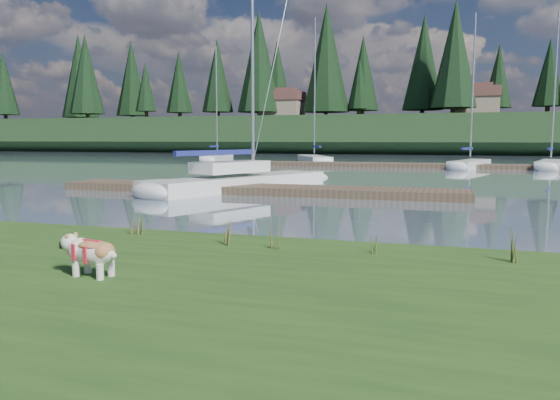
% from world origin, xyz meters
% --- Properties ---
extents(ground, '(200.00, 200.00, 0.00)m').
position_xyz_m(ground, '(0.00, 30.00, 0.00)').
color(ground, slate).
rests_on(ground, ground).
extents(bank, '(60.00, 9.00, 0.35)m').
position_xyz_m(bank, '(0.00, -6.00, 0.17)').
color(bank, '#2A4D1A').
rests_on(bank, ground).
extents(ridge, '(200.00, 20.00, 5.00)m').
position_xyz_m(ridge, '(0.00, 73.00, 2.50)').
color(ridge, black).
rests_on(ridge, ground).
extents(bulldog, '(0.88, 0.43, 0.52)m').
position_xyz_m(bulldog, '(-1.09, -4.90, 0.68)').
color(bulldog, silver).
rests_on(bulldog, bank).
extents(sailboat_main, '(5.79, 10.16, 14.50)m').
position_xyz_m(sailboat_main, '(-4.83, 10.93, 0.42)').
color(sailboat_main, silver).
rests_on(sailboat_main, ground).
extents(dock_near, '(16.00, 2.00, 0.30)m').
position_xyz_m(dock_near, '(-4.00, 9.00, 0.15)').
color(dock_near, '#4C3D2C').
rests_on(dock_near, ground).
extents(dock_far, '(26.00, 2.20, 0.30)m').
position_xyz_m(dock_far, '(2.00, 30.00, 0.15)').
color(dock_far, '#4C3D2C').
rests_on(dock_far, ground).
extents(sailboat_bg_0, '(2.44, 7.26, 10.44)m').
position_xyz_m(sailboat_bg_0, '(-17.39, 35.78, 0.32)').
color(sailboat_bg_0, silver).
rests_on(sailboat_bg_0, ground).
extents(sailboat_bg_1, '(5.12, 8.32, 12.52)m').
position_xyz_m(sailboat_bg_1, '(-8.74, 36.83, 0.33)').
color(sailboat_bg_1, silver).
rests_on(sailboat_bg_1, ground).
extents(sailboat_bg_2, '(3.35, 7.25, 10.83)m').
position_xyz_m(sailboat_bg_2, '(4.59, 30.73, 0.33)').
color(sailboat_bg_2, silver).
rests_on(sailboat_bg_2, ground).
extents(sailboat_bg_3, '(3.07, 7.42, 10.79)m').
position_xyz_m(sailboat_bg_3, '(9.92, 31.92, 0.33)').
color(sailboat_bg_3, silver).
rests_on(sailboat_bg_3, ground).
extents(weed_0, '(0.17, 0.14, 0.55)m').
position_xyz_m(weed_0, '(-0.25, -2.47, 0.58)').
color(weed_0, '#475B23').
rests_on(weed_0, bank).
extents(weed_1, '(0.17, 0.14, 0.55)m').
position_xyz_m(weed_1, '(0.64, -2.56, 0.58)').
color(weed_1, '#475B23').
rests_on(weed_1, bank).
extents(weed_2, '(0.17, 0.14, 0.60)m').
position_xyz_m(weed_2, '(4.18, -2.42, 0.60)').
color(weed_2, '#475B23').
rests_on(weed_2, bank).
extents(weed_3, '(0.17, 0.14, 0.62)m').
position_xyz_m(weed_3, '(-2.20, -2.05, 0.61)').
color(weed_3, '#475B23').
rests_on(weed_3, bank).
extents(weed_4, '(0.17, 0.14, 0.35)m').
position_xyz_m(weed_4, '(2.14, -2.41, 0.50)').
color(weed_4, '#475B23').
rests_on(weed_4, bank).
extents(mud_lip, '(60.00, 0.50, 0.14)m').
position_xyz_m(mud_lip, '(0.00, -1.60, 0.07)').
color(mud_lip, '#33281C').
rests_on(mud_lip, ground).
extents(conifer_0, '(5.72, 5.72, 14.15)m').
position_xyz_m(conifer_0, '(-55.00, 67.00, 12.64)').
color(conifer_0, '#382619').
rests_on(conifer_0, ridge).
extents(conifer_1, '(4.40, 4.40, 11.30)m').
position_xyz_m(conifer_1, '(-40.00, 71.00, 11.28)').
color(conifer_1, '#382619').
rests_on(conifer_1, ridge).
extents(conifer_2, '(6.60, 6.60, 16.05)m').
position_xyz_m(conifer_2, '(-25.00, 68.00, 13.54)').
color(conifer_2, '#382619').
rests_on(conifer_2, ridge).
extents(conifer_3, '(4.84, 4.84, 12.25)m').
position_xyz_m(conifer_3, '(-10.00, 72.00, 11.74)').
color(conifer_3, '#382619').
rests_on(conifer_3, ridge).
extents(conifer_4, '(6.16, 6.16, 15.10)m').
position_xyz_m(conifer_4, '(3.00, 66.00, 13.09)').
color(conifer_4, '#382619').
rests_on(conifer_4, ridge).
extents(conifer_5, '(3.96, 3.96, 10.35)m').
position_xyz_m(conifer_5, '(15.00, 70.00, 10.83)').
color(conifer_5, '#382619').
rests_on(conifer_5, ridge).
extents(house_0, '(6.30, 5.30, 4.65)m').
position_xyz_m(house_0, '(-22.00, 70.00, 7.31)').
color(house_0, gray).
rests_on(house_0, ridge).
extents(house_1, '(6.30, 5.30, 4.65)m').
position_xyz_m(house_1, '(6.00, 71.00, 7.31)').
color(house_1, gray).
rests_on(house_1, ridge).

